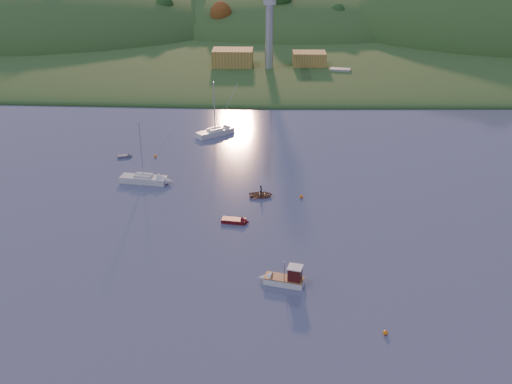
{
  "coord_description": "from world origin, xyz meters",
  "views": [
    {
      "loc": [
        3.17,
        -34.09,
        36.56
      ],
      "look_at": [
        1.05,
        35.79,
        4.48
      ],
      "focal_mm": 40.0,
      "sensor_mm": 36.0,
      "label": 1
    }
  ],
  "objects_px": {
    "fishing_boat": "(281,278)",
    "sailboat_near": "(215,132)",
    "red_tender": "(239,221)",
    "grey_dinghy": "(127,156)",
    "canoe": "(261,195)",
    "sailboat_far": "(144,178)"
  },
  "relations": [
    {
      "from": "red_tender",
      "to": "grey_dinghy",
      "type": "height_order",
      "value": "red_tender"
    },
    {
      "from": "fishing_boat",
      "to": "grey_dinghy",
      "type": "height_order",
      "value": "fishing_boat"
    },
    {
      "from": "canoe",
      "to": "red_tender",
      "type": "distance_m",
      "value": 9.05
    },
    {
      "from": "sailboat_near",
      "to": "red_tender",
      "type": "distance_m",
      "value": 37.48
    },
    {
      "from": "sailboat_near",
      "to": "grey_dinghy",
      "type": "height_order",
      "value": "sailboat_near"
    },
    {
      "from": "fishing_boat",
      "to": "grey_dinghy",
      "type": "bearing_deg",
      "value": -40.85
    },
    {
      "from": "canoe",
      "to": "grey_dinghy",
      "type": "relative_size",
      "value": 1.26
    },
    {
      "from": "canoe",
      "to": "fishing_boat",
      "type": "bearing_deg",
      "value": -177.55
    },
    {
      "from": "canoe",
      "to": "red_tender",
      "type": "bearing_deg",
      "value": 157.29
    },
    {
      "from": "fishing_boat",
      "to": "sailboat_near",
      "type": "height_order",
      "value": "sailboat_near"
    },
    {
      "from": "sailboat_far",
      "to": "sailboat_near",
      "type": "bearing_deg",
      "value": 77.02
    },
    {
      "from": "sailboat_far",
      "to": "canoe",
      "type": "height_order",
      "value": "sailboat_far"
    },
    {
      "from": "fishing_boat",
      "to": "sailboat_far",
      "type": "bearing_deg",
      "value": -37.81
    },
    {
      "from": "red_tender",
      "to": "grey_dinghy",
      "type": "xyz_separation_m",
      "value": [
        -21.35,
        24.5,
        -0.07
      ]
    },
    {
      "from": "red_tender",
      "to": "sailboat_near",
      "type": "bearing_deg",
      "value": 109.32
    },
    {
      "from": "sailboat_near",
      "to": "red_tender",
      "type": "xyz_separation_m",
      "value": [
        6.81,
        -36.85,
        -0.43
      ]
    },
    {
      "from": "fishing_boat",
      "to": "grey_dinghy",
      "type": "relative_size",
      "value": 1.95
    },
    {
      "from": "fishing_boat",
      "to": "sailboat_near",
      "type": "distance_m",
      "value": 53.0
    },
    {
      "from": "fishing_boat",
      "to": "canoe",
      "type": "xyz_separation_m",
      "value": [
        -2.79,
        23.25,
        -0.37
      ]
    },
    {
      "from": "sailboat_near",
      "to": "red_tender",
      "type": "height_order",
      "value": "sailboat_near"
    },
    {
      "from": "sailboat_near",
      "to": "sailboat_far",
      "type": "height_order",
      "value": "sailboat_near"
    },
    {
      "from": "sailboat_near",
      "to": "grey_dinghy",
      "type": "distance_m",
      "value": 19.09
    }
  ]
}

